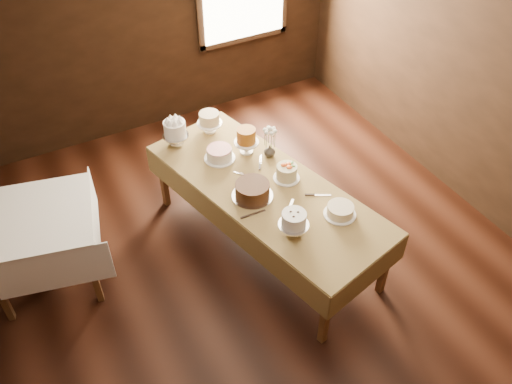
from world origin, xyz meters
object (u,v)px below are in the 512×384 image
object	(u,v)px
cake_flowers	(287,173)
cake_speckled	(210,123)
display_table	(265,191)
cake_server_b	(323,195)
cake_server_a	(291,204)
cake_meringue	(175,134)
cake_chocolate	(252,191)
cake_lattice	(219,154)
cake_server_d	(261,159)
cake_cream	(340,211)
flower_vase	(270,151)
cake_swirl	(294,224)
cake_server_c	(241,173)
cake_caramel	(246,142)
side_table	(38,224)
cake_server_e	(258,213)

from	to	relation	value
cake_flowers	cake_speckled	bearing A→B (deg)	106.80
display_table	cake_flowers	distance (m)	0.26
cake_server_b	cake_server_a	bearing A→B (deg)	-156.38
cake_meringue	cake_chocolate	bearing A→B (deg)	-73.68
cake_server_b	cake_chocolate	bearing A→B (deg)	-178.03
cake_lattice	cake_server_d	size ratio (longest dim) A/B	1.45
cake_cream	flower_vase	size ratio (longest dim) A/B	2.40
cake_meringue	cake_flowers	world-z (taller)	cake_meringue
cake_server_b	cake_lattice	bearing A→B (deg)	151.77
cake_speckled	cake_swirl	xyz separation A→B (m)	(0.00, -1.68, 0.00)
cake_meringue	cake_lattice	xyz separation A→B (m)	(0.29, -0.42, -0.07)
cake_speckled	cake_lattice	world-z (taller)	cake_speckled
display_table	cake_flowers	size ratio (longest dim) A/B	10.53
cake_server_b	cake_server_d	distance (m)	0.77
cake_lattice	cake_flowers	world-z (taller)	cake_flowers
display_table	cake_lattice	distance (m)	0.62
cake_speckled	cake_server_b	world-z (taller)	cake_speckled
cake_cream	cake_server_c	bearing A→B (deg)	119.31
cake_chocolate	cake_server_b	bearing A→B (deg)	-27.18
cake_meringue	cake_swirl	xyz separation A→B (m)	(0.40, -1.64, -0.02)
cake_caramel	cake_cream	size ratio (longest dim) A/B	1.00
cake_speckled	cake_lattice	bearing A→B (deg)	-103.29
cake_server_d	flower_vase	distance (m)	0.12
display_table	cake_swirl	world-z (taller)	cake_swirl
cake_caramel	cake_swirl	bearing A→B (deg)	-98.26
cake_caramel	cake_flowers	xyz separation A→B (m)	(0.14, -0.54, -0.05)
side_table	cake_server_c	distance (m)	1.88
cake_server_d	cake_lattice	bearing A→B (deg)	91.65
cake_server_a	cake_server_c	xyz separation A→B (m)	(-0.20, 0.60, 0.00)
cake_server_d	cake_server_c	bearing A→B (deg)	142.57
cake_meringue	cake_server_b	xyz separation A→B (m)	(0.88, -1.36, -0.12)
cake_lattice	cake_server_c	size ratio (longest dim) A/B	1.45
cake_cream	side_table	bearing A→B (deg)	152.88
cake_speckled	display_table	bearing A→B (deg)	-85.38
cake_swirl	cake_server_c	xyz separation A→B (m)	(-0.03, 0.91, -0.10)
display_table	cake_speckled	bearing A→B (deg)	94.62
cake_server_e	flower_vase	size ratio (longest dim) A/B	2.01
display_table	side_table	xyz separation A→B (m)	(-1.97, 0.57, -0.00)
side_table	cake_server_d	distance (m)	2.13
side_table	cake_swirl	bearing A→B (deg)	-32.60
cake_lattice	cake_server_c	xyz separation A→B (m)	(0.08, -0.31, -0.05)
cake_swirl	cake_caramel	bearing A→B (deg)	81.74
cake_lattice	cake_chocolate	world-z (taller)	cake_chocolate
flower_vase	cake_server_e	bearing A→B (deg)	-126.46
cake_chocolate	cake_server_c	distance (m)	0.34
cake_meringue	cake_server_e	world-z (taller)	cake_meringue
cake_caramel	flower_vase	world-z (taller)	cake_caramel
display_table	cake_swirl	distance (m)	0.66
cake_chocolate	cake_server_c	size ratio (longest dim) A/B	1.58
cake_server_e	cake_server_a	bearing A→B (deg)	-6.44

